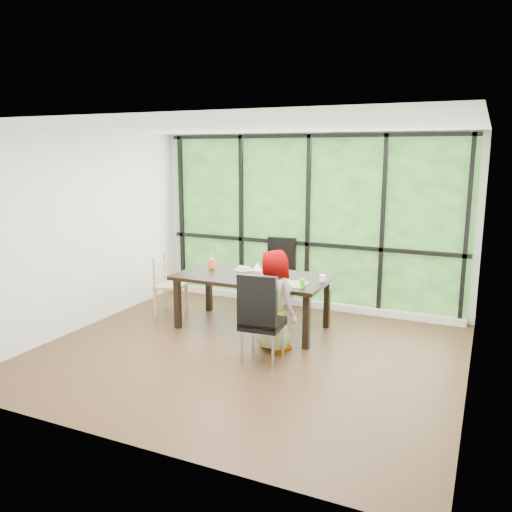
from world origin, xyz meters
name	(u,v)px	position (x,y,z in m)	size (l,w,h in m)	color
ground	(248,353)	(0.00, 0.00, 0.00)	(5.00, 5.00, 0.00)	black
back_wall	(309,221)	(0.00, 2.25, 1.35)	(5.00, 5.00, 0.00)	silver
foliage_backdrop	(309,221)	(0.00, 2.23, 1.35)	(4.80, 0.02, 2.65)	#1D4A18
window_mullions	(308,222)	(0.00, 2.19, 1.35)	(4.80, 0.06, 2.65)	black
window_sill	(305,303)	(0.00, 2.15, 0.05)	(4.80, 0.12, 0.10)	silver
dining_table	(252,302)	(-0.33, 0.86, 0.38)	(2.08, 1.08, 0.75)	black
chair_window_leather	(279,273)	(-0.38, 1.95, 0.54)	(0.46, 0.46, 1.08)	black
chair_interior_leather	(263,317)	(0.27, -0.15, 0.54)	(0.46, 0.46, 1.08)	black
chair_end_beech	(171,286)	(-1.69, 0.89, 0.45)	(0.42, 0.40, 0.90)	#A1835E
child_toddler	(271,286)	(-0.33, 1.51, 0.44)	(0.32, 0.21, 0.88)	#F05F2E
child_older	(277,300)	(0.28, 0.26, 0.63)	(0.62, 0.40, 1.26)	slate
placemat	(287,283)	(0.27, 0.65, 0.75)	(0.49, 0.36, 0.01)	tan
plate_far	(243,270)	(-0.59, 1.11, 0.76)	(0.24, 0.24, 0.01)	white
plate_near	(283,284)	(0.23, 0.60, 0.76)	(0.21, 0.21, 0.01)	white
orange_cup	(212,263)	(-1.07, 1.05, 0.82)	(0.09, 0.09, 0.14)	orange
green_cup	(302,283)	(0.50, 0.57, 0.80)	(0.07, 0.07, 0.10)	#45CF28
white_mug	(323,278)	(0.64, 0.94, 0.79)	(0.09, 0.09, 0.09)	white
tissue_box	(257,274)	(-0.19, 0.71, 0.81)	(0.15, 0.15, 0.12)	tan
crepe_rolls_far	(243,268)	(-0.59, 1.11, 0.78)	(0.20, 0.12, 0.04)	tan
crepe_rolls_near	(283,282)	(0.23, 0.60, 0.78)	(0.15, 0.12, 0.04)	tan
straw_white	(212,256)	(-1.07, 1.05, 0.93)	(0.01, 0.01, 0.20)	white
straw_pink	(302,276)	(0.50, 0.57, 0.89)	(0.01, 0.01, 0.20)	pink
tissue	(257,266)	(-0.19, 0.71, 0.93)	(0.12, 0.12, 0.11)	white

